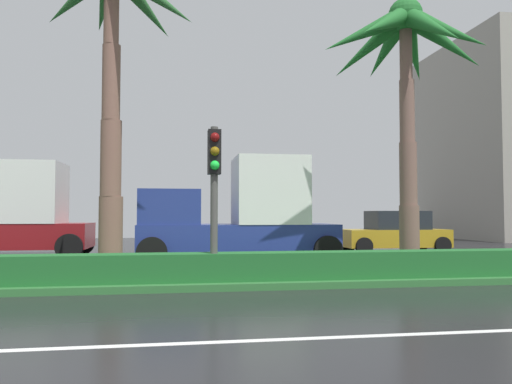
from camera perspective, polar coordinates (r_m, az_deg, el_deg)
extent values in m
cube|color=black|center=(13.52, -16.92, -9.41)|extent=(90.00, 42.00, 0.10)
cube|color=white|center=(6.74, -25.45, -15.96)|extent=(81.00, 0.14, 0.01)
cube|color=#2D6B33|center=(12.52, -17.55, -9.38)|extent=(85.50, 4.00, 0.15)
cube|color=#1E6028|center=(11.10, -18.61, -8.32)|extent=(76.50, 0.70, 0.60)
cylinder|color=brown|center=(12.81, -16.24, -4.69)|extent=(0.58, 0.58, 1.88)
cylinder|color=brown|center=(12.84, -16.21, 3.69)|extent=(0.51, 0.51, 1.88)
cylinder|color=brown|center=(13.13, -16.18, 11.88)|extent=(0.44, 0.44, 1.88)
cylinder|color=brown|center=(13.68, -16.15, 19.56)|extent=(0.37, 0.37, 1.88)
cone|color=#2A5F2D|center=(14.49, -12.86, 20.17)|extent=(1.97, 2.10, 1.65)
cone|color=#2A5F2D|center=(14.90, -16.83, 20.12)|extent=(1.21, 2.45, 1.41)
cylinder|color=brown|center=(13.75, 17.09, -4.96)|extent=(0.52, 0.52, 1.67)
cylinder|color=brown|center=(13.78, 16.97, 1.99)|extent=(0.45, 0.45, 1.67)
cylinder|color=brown|center=(14.02, 16.84, 8.80)|extent=(0.39, 0.39, 1.67)
cylinder|color=brown|center=(14.45, 16.72, 15.30)|extent=(0.33, 0.33, 1.67)
sphere|color=#1F6427|center=(14.76, 16.67, 18.75)|extent=(0.90, 0.90, 0.90)
cone|color=#1F6427|center=(14.95, 20.51, 15.85)|extent=(2.40, 0.68, 1.79)
cone|color=#1F6427|center=(15.54, 17.46, 15.23)|extent=(1.88, 2.26, 1.73)
cone|color=#1F6427|center=(15.50, 14.65, 15.57)|extent=(0.69, 2.48, 1.58)
cone|color=#1F6427|center=(14.87, 12.77, 15.83)|extent=(2.09, 2.05, 1.80)
cone|color=#1F6427|center=(14.19, 12.39, 17.36)|extent=(2.48, 0.63, 1.55)
cone|color=#1F6427|center=(13.64, 14.61, 18.14)|extent=(2.26, 1.98, 1.58)
cone|color=#1F6427|center=(13.74, 19.24, 17.46)|extent=(0.90, 2.43, 1.80)
cone|color=#1F6427|center=(14.13, 20.64, 16.95)|extent=(1.89, 2.22, 1.79)
cylinder|color=#4C4C47|center=(10.80, -4.80, -1.34)|extent=(0.16, 0.16, 3.33)
cube|color=black|center=(10.88, -4.78, 4.55)|extent=(0.28, 0.32, 0.96)
sphere|color=maroon|center=(10.75, -4.71, 6.25)|extent=(0.20, 0.20, 0.20)
sphere|color=#7F600F|center=(10.71, -4.71, 4.66)|extent=(0.20, 0.20, 0.20)
sphere|color=#1EEA3F|center=(10.68, -4.72, 3.06)|extent=(0.20, 0.20, 0.20)
cube|color=silver|center=(19.89, -24.42, -0.09)|extent=(2.30, 2.35, 2.20)
cylinder|color=black|center=(18.39, -20.51, -5.90)|extent=(0.92, 0.30, 0.92)
cylinder|color=black|center=(20.69, -19.21, -5.53)|extent=(0.92, 0.30, 0.92)
cube|color=navy|center=(16.46, -2.11, -5.25)|extent=(6.40, 2.30, 0.90)
cube|color=navy|center=(16.32, -9.80, -1.73)|extent=(1.90, 2.21, 1.10)
cube|color=silver|center=(16.62, 1.50, 0.12)|extent=(2.30, 2.35, 2.20)
cylinder|color=black|center=(15.21, -11.79, -6.75)|extent=(0.92, 0.30, 0.92)
cylinder|color=black|center=(17.54, -11.42, -6.18)|extent=(0.92, 0.30, 0.92)
cylinder|color=black|center=(15.90, 8.18, -6.59)|extent=(0.92, 0.30, 0.92)
cylinder|color=black|center=(18.14, 5.98, -6.09)|extent=(0.92, 0.30, 0.92)
cube|color=#B28C1E|center=(21.53, 15.45, -5.08)|extent=(4.30, 1.76, 0.72)
cube|color=#1E2328|center=(21.57, 15.79, -3.10)|extent=(2.30, 1.58, 0.76)
cylinder|color=black|center=(20.07, 12.22, -6.05)|extent=(0.68, 0.22, 0.68)
cylinder|color=black|center=(21.76, 10.49, -5.78)|extent=(0.68, 0.22, 0.68)
cylinder|color=black|center=(21.48, 20.49, -5.71)|extent=(0.68, 0.22, 0.68)
cylinder|color=black|center=(23.07, 18.28, -5.51)|extent=(0.68, 0.22, 0.68)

